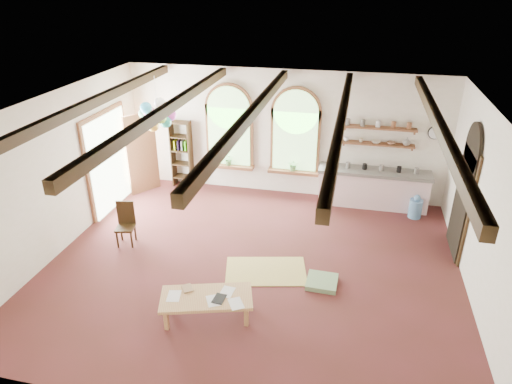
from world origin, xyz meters
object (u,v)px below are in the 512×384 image
(coffee_table, at_px, (206,299))
(side_chair, at_px, (126,232))
(kitchen_counter, at_px, (373,188))
(balloon_cluster, at_px, (157,114))

(coffee_table, height_order, side_chair, side_chair)
(kitchen_counter, bearing_deg, balloon_cluster, -167.53)
(kitchen_counter, height_order, coffee_table, kitchen_counter)
(coffee_table, bearing_deg, balloon_cluster, 121.84)
(coffee_table, relative_size, side_chair, 1.75)
(coffee_table, distance_m, balloon_cluster, 4.79)
(kitchen_counter, xyz_separation_m, side_chair, (-5.10, -2.98, -0.21))
(side_chair, xyz_separation_m, balloon_cluster, (0.09, 1.87, 2.06))
(balloon_cluster, bearing_deg, side_chair, -92.87)
(coffee_table, distance_m, side_chair, 3.04)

